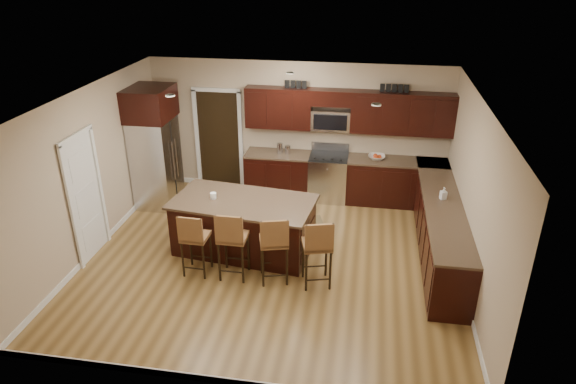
% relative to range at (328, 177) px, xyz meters
% --- Properties ---
extents(floor, '(6.00, 6.00, 0.00)m').
position_rel_range_xyz_m(floor, '(-0.68, -2.45, -0.47)').
color(floor, olive).
rests_on(floor, ground).
extents(ceiling, '(6.00, 6.00, 0.00)m').
position_rel_range_xyz_m(ceiling, '(-0.68, -2.45, 2.23)').
color(ceiling, silver).
rests_on(ceiling, wall_back).
extents(wall_back, '(6.00, 0.00, 6.00)m').
position_rel_range_xyz_m(wall_back, '(-0.68, 0.30, 0.88)').
color(wall_back, tan).
rests_on(wall_back, floor).
extents(wall_left, '(0.00, 5.50, 5.50)m').
position_rel_range_xyz_m(wall_left, '(-3.68, -2.45, 0.88)').
color(wall_left, tan).
rests_on(wall_left, floor).
extents(wall_right, '(0.00, 5.50, 5.50)m').
position_rel_range_xyz_m(wall_right, '(2.32, -2.45, 0.88)').
color(wall_right, tan).
rests_on(wall_right, floor).
extents(base_cabinets, '(4.02, 3.96, 0.92)m').
position_rel_range_xyz_m(base_cabinets, '(1.22, -1.01, -0.01)').
color(base_cabinets, black).
rests_on(base_cabinets, floor).
extents(upper_cabinets, '(4.00, 0.33, 0.80)m').
position_rel_range_xyz_m(upper_cabinets, '(0.36, 0.13, 1.37)').
color(upper_cabinets, black).
rests_on(upper_cabinets, wall_back).
extents(range, '(0.76, 0.64, 1.11)m').
position_rel_range_xyz_m(range, '(0.00, 0.00, 0.00)').
color(range, silver).
rests_on(range, floor).
extents(microwave, '(0.76, 0.31, 0.40)m').
position_rel_range_xyz_m(microwave, '(0.00, 0.15, 1.15)').
color(microwave, silver).
rests_on(microwave, upper_cabinets).
extents(doorway, '(0.85, 0.03, 2.06)m').
position_rel_range_xyz_m(doorway, '(-2.33, 0.28, 0.56)').
color(doorway, black).
rests_on(doorway, floor).
extents(pantry_door, '(0.03, 0.80, 2.04)m').
position_rel_range_xyz_m(pantry_door, '(-3.66, -2.75, 0.55)').
color(pantry_door, white).
rests_on(pantry_door, floor).
extents(letter_decor, '(2.20, 0.03, 0.15)m').
position_rel_range_xyz_m(letter_decor, '(0.22, 0.13, 1.82)').
color(letter_decor, black).
rests_on(letter_decor, upper_cabinets).
extents(island, '(2.43, 1.47, 0.92)m').
position_rel_range_xyz_m(island, '(-1.20, -2.22, -0.04)').
color(island, black).
rests_on(island, floor).
extents(stool_left, '(0.41, 0.41, 1.05)m').
position_rel_range_xyz_m(stool_left, '(-1.77, -3.06, 0.19)').
color(stool_left, brown).
rests_on(stool_left, floor).
extents(stool_mid, '(0.43, 0.43, 1.14)m').
position_rel_range_xyz_m(stool_mid, '(-1.17, -3.07, 0.24)').
color(stool_mid, brown).
rests_on(stool_mid, floor).
extents(stool_right, '(0.51, 0.51, 1.12)m').
position_rel_range_xyz_m(stool_right, '(-0.53, -3.06, 0.23)').
color(stool_right, brown).
rests_on(stool_right, floor).
extents(refrigerator, '(0.79, 0.94, 2.35)m').
position_rel_range_xyz_m(refrigerator, '(-3.30, -0.76, 0.74)').
color(refrigerator, silver).
rests_on(refrigerator, floor).
extents(floor_mat, '(0.94, 0.76, 0.01)m').
position_rel_range_xyz_m(floor_mat, '(-0.38, -1.18, -0.47)').
color(floor_mat, brown).
rests_on(floor_mat, floor).
extents(fruit_bowl, '(0.33, 0.33, 0.08)m').
position_rel_range_xyz_m(fruit_bowl, '(0.93, -0.00, 0.49)').
color(fruit_bowl, silver).
rests_on(fruit_bowl, base_cabinets).
extents(soap_bottle, '(0.12, 0.12, 0.20)m').
position_rel_range_xyz_m(soap_bottle, '(2.02, -1.62, 0.55)').
color(soap_bottle, '#B2B2B2').
rests_on(soap_bottle, base_cabinets).
extents(canister_tall, '(0.12, 0.12, 0.21)m').
position_rel_range_xyz_m(canister_tall, '(-0.99, -0.00, 0.55)').
color(canister_tall, silver).
rests_on(canister_tall, base_cabinets).
extents(canister_short, '(0.11, 0.11, 0.18)m').
position_rel_range_xyz_m(canister_short, '(-0.83, -0.00, 0.54)').
color(canister_short, silver).
rests_on(canister_short, base_cabinets).
extents(island_jar, '(0.10, 0.10, 0.10)m').
position_rel_range_xyz_m(island_jar, '(-1.70, -2.22, 0.50)').
color(island_jar, white).
rests_on(island_jar, island).
extents(stool_extra, '(0.51, 0.51, 1.12)m').
position_rel_range_xyz_m(stool_extra, '(0.12, -3.06, 0.23)').
color(stool_extra, brown).
rests_on(stool_extra, floor).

